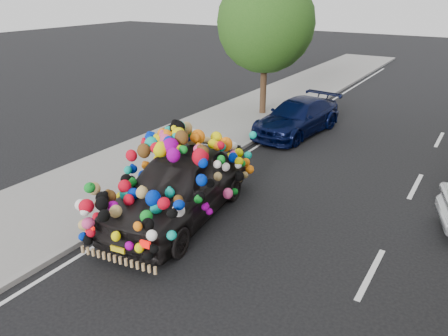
% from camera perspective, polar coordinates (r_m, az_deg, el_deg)
% --- Properties ---
extents(ground, '(100.00, 100.00, 0.00)m').
position_cam_1_polar(ground, '(10.83, -0.17, -7.66)').
color(ground, black).
rests_on(ground, ground).
extents(sidewalk, '(4.00, 60.00, 0.12)m').
position_cam_1_polar(sidewalk, '(13.33, -16.05, -2.20)').
color(sidewalk, gray).
rests_on(sidewalk, ground).
extents(kerb, '(0.15, 60.00, 0.13)m').
position_cam_1_polar(kerb, '(12.06, -9.71, -4.31)').
color(kerb, gray).
rests_on(kerb, ground).
extents(lane_markings, '(6.00, 50.00, 0.01)m').
position_cam_1_polar(lane_markings, '(9.71, 18.63, -12.92)').
color(lane_markings, silver).
rests_on(lane_markings, ground).
extents(tree_near_sidewalk, '(4.20, 4.20, 6.13)m').
position_cam_1_polar(tree_near_sidewalk, '(19.55, 5.45, 18.33)').
color(tree_near_sidewalk, '#332114').
rests_on(tree_near_sidewalk, ground).
extents(plush_art_car, '(3.05, 5.51, 2.37)m').
position_cam_1_polar(plush_art_car, '(10.85, -5.97, -0.47)').
color(plush_art_car, black).
rests_on(plush_art_car, ground).
extents(navy_sedan, '(2.45, 4.82, 1.34)m').
position_cam_1_polar(navy_sedan, '(17.65, 9.56, 6.58)').
color(navy_sedan, black).
rests_on(navy_sedan, ground).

